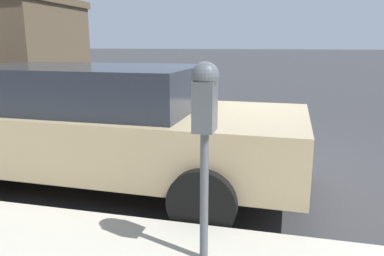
# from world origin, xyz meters

# --- Properties ---
(ground_plane) EXTENTS (220.00, 220.00, 0.00)m
(ground_plane) POSITION_xyz_m (0.00, 0.00, 0.00)
(ground_plane) COLOR #333335
(parking_meter) EXTENTS (0.21, 0.19, 1.43)m
(parking_meter) POSITION_xyz_m (-2.71, 0.03, 1.26)
(parking_meter) COLOR #4C5156
(parking_meter) RESTS_ON sidewalk
(car_tan) EXTENTS (2.13, 4.86, 1.46)m
(car_tan) POSITION_xyz_m (-1.10, 1.71, 0.78)
(car_tan) COLOR tan
(car_tan) RESTS_ON ground_plane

